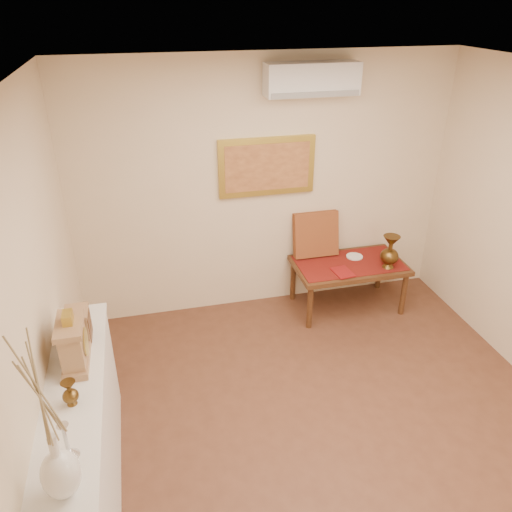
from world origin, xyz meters
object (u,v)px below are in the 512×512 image
object	(u,v)px
wooden_chest	(79,325)
white_vase	(46,420)
display_ledge	(85,450)
mantel_clock	(73,343)
brass_urn_tall	(390,248)
low_table	(349,269)

from	to	relation	value
wooden_chest	white_vase	bearing A→B (deg)	-89.85
display_ledge	mantel_clock	size ratio (longest dim) A/B	4.93
brass_urn_tall	mantel_clock	size ratio (longest dim) A/B	1.09
low_table	white_vase	bearing A→B (deg)	-135.63
wooden_chest	brass_urn_tall	bearing A→B (deg)	20.64
mantel_clock	wooden_chest	xyz separation A→B (m)	(0.01, 0.28, -0.05)
white_vase	brass_urn_tall	world-z (taller)	white_vase
display_ledge	wooden_chest	size ratio (longest dim) A/B	8.28
white_vase	display_ledge	xyz separation A→B (m)	(-0.03, 0.71, -0.98)
white_vase	brass_urn_tall	bearing A→B (deg)	38.61
mantel_clock	brass_urn_tall	bearing A→B (deg)	25.04
white_vase	low_table	bearing A→B (deg)	44.37
display_ledge	wooden_chest	world-z (taller)	wooden_chest
white_vase	wooden_chest	xyz separation A→B (m)	(-0.00, 1.27, -0.37)
brass_urn_tall	mantel_clock	bearing A→B (deg)	-154.96
white_vase	mantel_clock	xyz separation A→B (m)	(-0.01, 0.99, -0.32)
white_vase	mantel_clock	distance (m)	1.04
wooden_chest	low_table	world-z (taller)	wooden_chest
wooden_chest	mantel_clock	bearing A→B (deg)	-91.34
display_ledge	wooden_chest	distance (m)	0.83
white_vase	low_table	distance (m)	3.84
mantel_clock	wooden_chest	distance (m)	0.28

